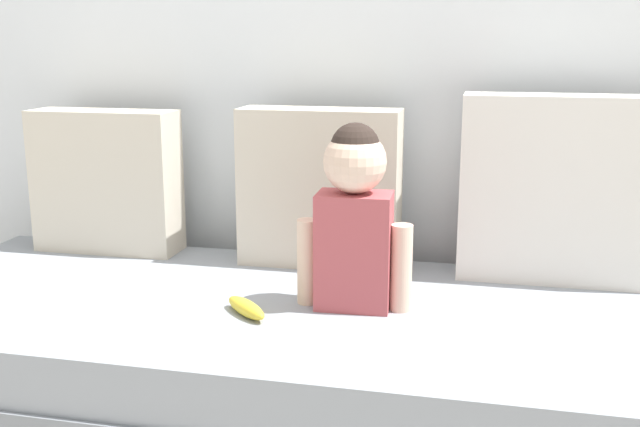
% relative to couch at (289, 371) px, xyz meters
% --- Properties ---
extents(couch, '(2.31, 0.95, 0.39)m').
position_rel_couch_xyz_m(couch, '(0.00, 0.00, 0.00)').
color(couch, gray).
rests_on(couch, ground).
extents(throw_pillow_left, '(0.47, 0.16, 0.46)m').
position_rel_couch_xyz_m(throw_pillow_left, '(-0.72, 0.37, 0.43)').
color(throw_pillow_left, beige).
rests_on(throw_pillow_left, couch).
extents(throw_pillow_center, '(0.49, 0.16, 0.48)m').
position_rel_couch_xyz_m(throw_pillow_center, '(0.00, 0.37, 0.44)').
color(throw_pillow_center, beige).
rests_on(throw_pillow_center, couch).
extents(throw_pillow_right, '(0.58, 0.16, 0.53)m').
position_rel_couch_xyz_m(throw_pillow_right, '(0.72, 0.37, 0.46)').
color(throw_pillow_right, silver).
rests_on(throw_pillow_right, couch).
extents(toddler, '(0.30, 0.16, 0.48)m').
position_rel_couch_xyz_m(toddler, '(0.17, 0.02, 0.45)').
color(toddler, '#B24C51').
rests_on(toddler, couch).
extents(banana, '(0.15, 0.15, 0.04)m').
position_rel_couch_xyz_m(banana, '(-0.08, -0.11, 0.22)').
color(banana, yellow).
rests_on(banana, couch).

